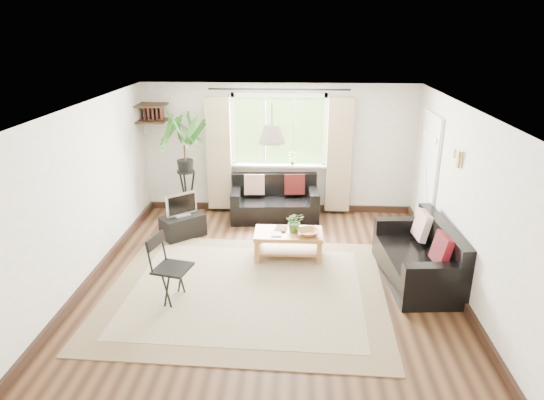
# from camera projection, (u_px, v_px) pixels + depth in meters

# --- Properties ---
(floor) EXTENTS (5.50, 5.50, 0.00)m
(floor) POSITION_uv_depth(u_px,v_px,m) (270.00, 280.00, 6.77)
(floor) COLOR black
(floor) RESTS_ON ground
(ceiling) EXTENTS (5.50, 5.50, 0.00)m
(ceiling) POSITION_uv_depth(u_px,v_px,m) (270.00, 108.00, 5.95)
(ceiling) COLOR white
(ceiling) RESTS_ON floor
(wall_back) EXTENTS (5.00, 0.02, 2.40)m
(wall_back) POSITION_uv_depth(u_px,v_px,m) (279.00, 149.00, 8.95)
(wall_back) COLOR beige
(wall_back) RESTS_ON floor
(wall_front) EXTENTS (5.00, 0.02, 2.40)m
(wall_front) POSITION_uv_depth(u_px,v_px,m) (250.00, 319.00, 3.78)
(wall_front) COLOR beige
(wall_front) RESTS_ON floor
(wall_left) EXTENTS (0.02, 5.50, 2.40)m
(wall_left) POSITION_uv_depth(u_px,v_px,m) (84.00, 196.00, 6.49)
(wall_left) COLOR beige
(wall_left) RESTS_ON floor
(wall_right) EXTENTS (0.02, 5.50, 2.40)m
(wall_right) POSITION_uv_depth(u_px,v_px,m) (464.00, 203.00, 6.24)
(wall_right) COLOR beige
(wall_right) RESTS_ON floor
(rug) EXTENTS (3.78, 3.27, 0.02)m
(rug) POSITION_uv_depth(u_px,v_px,m) (246.00, 290.00, 6.51)
(rug) COLOR #C2B496
(rug) RESTS_ON floor
(window) EXTENTS (2.50, 0.16, 2.16)m
(window) POSITION_uv_depth(u_px,v_px,m) (279.00, 131.00, 8.79)
(window) COLOR white
(window) RESTS_ON wall_back
(door) EXTENTS (0.06, 0.96, 2.06)m
(door) POSITION_uv_depth(u_px,v_px,m) (427.00, 179.00, 7.90)
(door) COLOR silver
(door) RESTS_ON wall_right
(corner_shelf) EXTENTS (0.50, 0.50, 0.34)m
(corner_shelf) POSITION_uv_depth(u_px,v_px,m) (152.00, 113.00, 8.59)
(corner_shelf) COLOR black
(corner_shelf) RESTS_ON wall_back
(pendant_lamp) EXTENTS (0.36, 0.36, 0.54)m
(pendant_lamp) POSITION_uv_depth(u_px,v_px,m) (272.00, 130.00, 6.45)
(pendant_lamp) COLOR beige
(pendant_lamp) RESTS_ON ceiling
(wall_sconce) EXTENTS (0.12, 0.12, 0.28)m
(wall_sconce) POSITION_uv_depth(u_px,v_px,m) (457.00, 157.00, 6.34)
(wall_sconce) COLOR beige
(wall_sconce) RESTS_ON wall_right
(sofa_back) EXTENTS (1.62, 0.89, 0.74)m
(sofa_back) POSITION_uv_depth(u_px,v_px,m) (275.00, 200.00, 8.81)
(sofa_back) COLOR black
(sofa_back) RESTS_ON floor
(sofa_right) EXTENTS (1.74, 0.97, 0.79)m
(sofa_right) POSITION_uv_depth(u_px,v_px,m) (417.00, 254.00, 6.67)
(sofa_right) COLOR black
(sofa_right) RESTS_ON floor
(coffee_table) EXTENTS (1.03, 0.56, 0.42)m
(coffee_table) POSITION_uv_depth(u_px,v_px,m) (288.00, 245.00, 7.38)
(coffee_table) COLOR olive
(coffee_table) RESTS_ON floor
(table_plant) EXTENTS (0.30, 0.27, 0.31)m
(table_plant) POSITION_uv_depth(u_px,v_px,m) (295.00, 221.00, 7.29)
(table_plant) COLOR #376127
(table_plant) RESTS_ON coffee_table
(bowl) EXTENTS (0.41, 0.41, 0.08)m
(bowl) POSITION_uv_depth(u_px,v_px,m) (308.00, 232.00, 7.19)
(bowl) COLOR olive
(bowl) RESTS_ON coffee_table
(book_a) EXTENTS (0.17, 0.22, 0.02)m
(book_a) POSITION_uv_depth(u_px,v_px,m) (271.00, 234.00, 7.23)
(book_a) COLOR white
(book_a) RESTS_ON coffee_table
(book_b) EXTENTS (0.20, 0.26, 0.02)m
(book_b) POSITION_uv_depth(u_px,v_px,m) (275.00, 228.00, 7.42)
(book_b) COLOR #5A2C24
(book_b) RESTS_ON coffee_table
(tv_stand) EXTENTS (0.78, 0.75, 0.38)m
(tv_stand) POSITION_uv_depth(u_px,v_px,m) (183.00, 226.00, 8.11)
(tv_stand) COLOR black
(tv_stand) RESTS_ON floor
(tv) EXTENTS (0.52, 0.49, 0.41)m
(tv) POSITION_uv_depth(u_px,v_px,m) (181.00, 204.00, 7.98)
(tv) COLOR #A5A5AA
(tv) RESTS_ON tv_stand
(palm_stand) EXTENTS (0.83, 0.83, 1.91)m
(palm_stand) POSITION_uv_depth(u_px,v_px,m) (186.00, 167.00, 8.71)
(palm_stand) COLOR black
(palm_stand) RESTS_ON floor
(folding_chair) EXTENTS (0.56, 0.56, 0.89)m
(folding_chair) POSITION_uv_depth(u_px,v_px,m) (173.00, 269.00, 6.13)
(folding_chair) COLOR black
(folding_chair) RESTS_ON floor
(sill_plant) EXTENTS (0.14, 0.10, 0.27)m
(sill_plant) POSITION_uv_depth(u_px,v_px,m) (292.00, 158.00, 8.87)
(sill_plant) COLOR #2D6023
(sill_plant) RESTS_ON window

